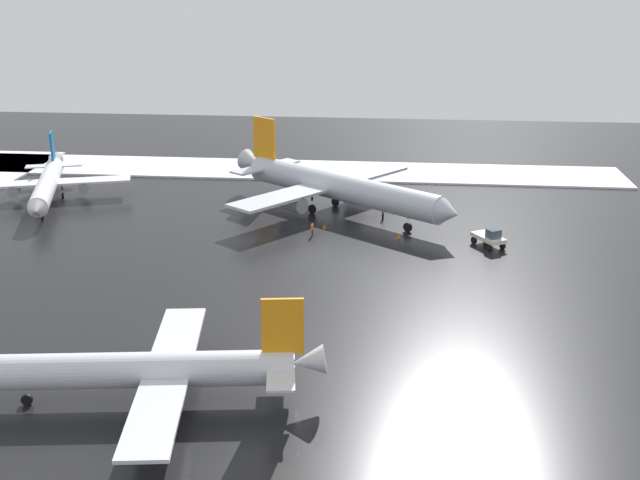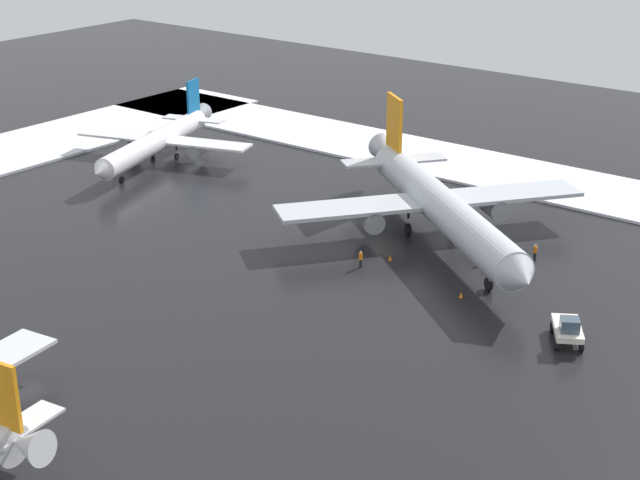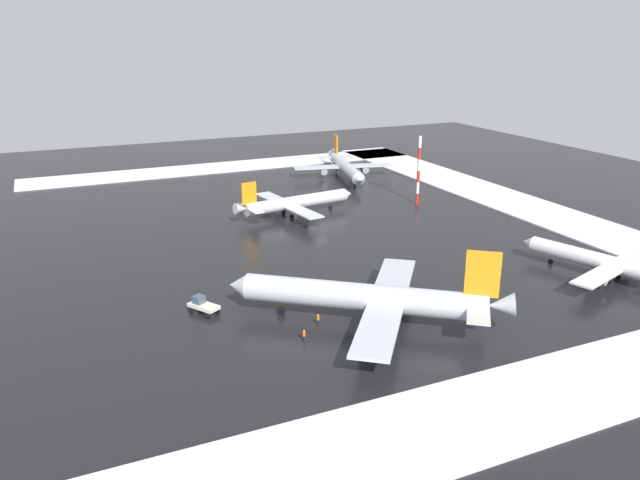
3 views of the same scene
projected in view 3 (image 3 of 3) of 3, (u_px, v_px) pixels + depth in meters
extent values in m
plane|color=black|center=(320.00, 229.00, 128.24)|extent=(240.00, 240.00, 0.00)
cube|color=white|center=(512.00, 202.00, 147.63)|extent=(152.00, 16.00, 0.32)
cube|color=white|center=(564.00, 390.00, 70.26)|extent=(14.00, 116.00, 0.32)
cube|color=white|center=(228.00, 167.00, 186.12)|extent=(14.00, 116.00, 0.32)
cylinder|color=silver|center=(363.00, 297.00, 85.65)|extent=(23.37, 28.98, 3.80)
cone|color=silver|center=(238.00, 285.00, 89.55)|extent=(4.50, 4.32, 3.61)
cone|color=silver|center=(501.00, 305.00, 81.49)|extent=(4.99, 5.14, 3.70)
cube|color=silver|center=(377.00, 331.00, 76.57)|extent=(14.54, 12.73, 0.40)
cylinder|color=gray|center=(375.00, 331.00, 79.11)|extent=(4.08, 4.38, 2.24)
cube|color=silver|center=(395.00, 277.00, 93.50)|extent=(14.54, 12.73, 0.40)
cylinder|color=gray|center=(389.00, 289.00, 91.91)|extent=(4.08, 4.38, 2.24)
cube|color=orange|center=(483.00, 274.00, 80.75)|extent=(3.03, 3.80, 6.26)
cube|color=silver|center=(478.00, 315.00, 79.09)|extent=(6.03, 5.57, 0.27)
cube|color=silver|center=(478.00, 295.00, 85.28)|extent=(6.03, 5.57, 0.27)
cylinder|color=black|center=(281.00, 300.00, 88.71)|extent=(0.27, 0.27, 0.78)
cylinder|color=black|center=(281.00, 311.00, 89.23)|extent=(1.06, 1.22, 1.23)
cylinder|color=black|center=(384.00, 318.00, 83.19)|extent=(0.27, 0.27, 0.78)
cylinder|color=black|center=(384.00, 329.00, 83.71)|extent=(1.06, 1.22, 1.23)
cylinder|color=black|center=(389.00, 303.00, 87.73)|extent=(0.27, 0.27, 0.78)
cylinder|color=black|center=(388.00, 314.00, 88.25)|extent=(1.06, 1.22, 1.23)
cylinder|color=silver|center=(297.00, 202.00, 137.11)|extent=(6.26, 25.12, 2.83)
cone|color=silver|center=(348.00, 194.00, 143.91)|extent=(2.94, 2.35, 2.69)
cone|color=silver|center=(241.00, 209.00, 130.06)|extent=(2.79, 3.28, 2.75)
cube|color=silver|center=(273.00, 198.00, 141.40)|extent=(11.22, 5.12, 0.30)
cylinder|color=gray|center=(278.00, 203.00, 140.54)|extent=(2.04, 3.03, 1.66)
cube|color=silver|center=(303.00, 212.00, 130.45)|extent=(11.22, 5.12, 0.30)
cylinder|color=gray|center=(301.00, 214.00, 132.26)|extent=(2.04, 3.03, 1.66)
cube|color=orange|center=(249.00, 193.00, 130.09)|extent=(0.76, 3.34, 4.66)
cube|color=silver|center=(245.00, 205.00, 133.21)|extent=(4.26, 2.70, 0.20)
cube|color=silver|center=(256.00, 211.00, 129.20)|extent=(4.26, 2.70, 0.20)
cylinder|color=black|center=(331.00, 202.00, 141.92)|extent=(0.20, 0.20, 0.58)
cylinder|color=black|center=(331.00, 207.00, 142.30)|extent=(0.42, 0.95, 0.92)
cylinder|color=black|center=(284.00, 207.00, 137.71)|extent=(0.20, 0.20, 0.58)
cylinder|color=black|center=(284.00, 212.00, 138.10)|extent=(0.42, 0.95, 0.92)
cylinder|color=black|center=(292.00, 211.00, 134.78)|extent=(0.20, 0.20, 0.58)
cylinder|color=black|center=(292.00, 216.00, 135.16)|extent=(0.42, 0.95, 0.92)
cylinder|color=white|center=(601.00, 261.00, 101.97)|extent=(23.93, 10.11, 2.75)
cone|color=white|center=(528.00, 242.00, 111.17)|extent=(2.65, 3.08, 2.61)
cube|color=white|center=(596.00, 277.00, 96.12)|extent=(6.63, 11.10, 0.29)
cylinder|color=gray|center=(598.00, 279.00, 97.69)|extent=(3.12, 2.39, 1.62)
cube|color=white|center=(633.00, 257.00, 104.56)|extent=(6.63, 11.10, 0.29)
cylinder|color=gray|center=(625.00, 263.00, 104.08)|extent=(3.12, 2.39, 1.62)
cylinder|color=black|center=(551.00, 255.00, 108.32)|extent=(0.19, 0.19, 0.57)
cylinder|color=black|center=(551.00, 262.00, 108.69)|extent=(0.93, 0.54, 0.89)
cylinder|color=black|center=(609.00, 275.00, 99.52)|extent=(0.19, 0.19, 0.57)
cylinder|color=black|center=(608.00, 282.00, 99.89)|extent=(0.93, 0.54, 0.89)
cylinder|color=black|center=(619.00, 270.00, 101.78)|extent=(0.19, 0.19, 0.57)
cylinder|color=black|center=(618.00, 276.00, 102.16)|extent=(0.93, 0.54, 0.89)
cylinder|color=silver|center=(346.00, 167.00, 170.10)|extent=(28.39, 9.74, 3.22)
cone|color=silver|center=(360.00, 180.00, 155.81)|extent=(2.92, 3.50, 3.06)
cone|color=silver|center=(334.00, 155.00, 184.39)|extent=(3.93, 3.45, 3.13)
cube|color=silver|center=(371.00, 165.00, 174.22)|extent=(6.92, 12.95, 0.34)
cylinder|color=gray|center=(365.00, 169.00, 173.74)|extent=(3.57, 2.59, 1.89)
cube|color=silver|center=(316.00, 167.00, 171.47)|extent=(6.92, 12.95, 0.34)
cylinder|color=gray|center=(323.00, 171.00, 171.66)|extent=(3.57, 2.59, 1.89)
cube|color=orange|center=(336.00, 144.00, 181.16)|extent=(3.76, 1.21, 5.30)
cube|color=silver|center=(345.00, 157.00, 182.66)|extent=(3.45, 4.99, 0.23)
cube|color=silver|center=(326.00, 157.00, 181.65)|extent=(3.45, 4.99, 0.23)
cylinder|color=black|center=(355.00, 181.00, 161.29)|extent=(0.23, 0.23, 0.66)
cylinder|color=black|center=(354.00, 186.00, 161.73)|extent=(1.09, 0.56, 1.04)
cylinder|color=black|center=(351.00, 170.00, 173.57)|extent=(0.23, 0.23, 0.66)
cylinder|color=black|center=(351.00, 175.00, 174.01)|extent=(1.09, 0.56, 1.04)
cylinder|color=black|center=(336.00, 171.00, 172.83)|extent=(0.23, 0.23, 0.66)
cylinder|color=black|center=(336.00, 175.00, 173.27)|extent=(1.09, 0.56, 1.04)
cube|color=silver|center=(204.00, 306.00, 89.46)|extent=(5.07, 4.27, 0.50)
cube|color=#3F5160|center=(199.00, 299.00, 89.70)|extent=(1.98, 2.01, 1.10)
cylinder|color=black|center=(191.00, 310.00, 89.77)|extent=(0.94, 0.74, 0.90)
cylinder|color=black|center=(201.00, 305.00, 91.32)|extent=(0.94, 0.74, 0.90)
cylinder|color=black|center=(207.00, 316.00, 88.04)|extent=(0.94, 0.74, 0.90)
cylinder|color=black|center=(217.00, 311.00, 89.59)|extent=(0.94, 0.74, 0.90)
cylinder|color=black|center=(319.00, 323.00, 85.95)|extent=(0.16, 0.16, 0.85)
cylinder|color=black|center=(317.00, 322.00, 86.04)|extent=(0.16, 0.16, 0.85)
cylinder|color=orange|center=(318.00, 318.00, 85.76)|extent=(0.36, 0.36, 0.62)
sphere|color=tan|center=(318.00, 315.00, 85.62)|extent=(0.24, 0.24, 0.24)
cylinder|color=black|center=(304.00, 339.00, 81.34)|extent=(0.16, 0.16, 0.85)
cylinder|color=black|center=(304.00, 339.00, 81.53)|extent=(0.16, 0.16, 0.85)
cylinder|color=orange|center=(304.00, 334.00, 81.20)|extent=(0.36, 0.36, 0.62)
sphere|color=tan|center=(304.00, 331.00, 81.06)|extent=(0.24, 0.24, 0.24)
cylinder|color=black|center=(349.00, 291.00, 96.58)|extent=(0.16, 0.16, 0.85)
cylinder|color=black|center=(348.00, 290.00, 96.74)|extent=(0.16, 0.16, 0.85)
cylinder|color=orange|center=(349.00, 286.00, 96.43)|extent=(0.36, 0.36, 0.62)
sphere|color=tan|center=(349.00, 284.00, 96.29)|extent=(0.24, 0.24, 0.24)
cylinder|color=red|center=(417.00, 199.00, 145.87)|extent=(0.70, 0.70, 2.68)
cylinder|color=white|center=(418.00, 188.00, 145.02)|extent=(0.70, 0.70, 2.68)
cylinder|color=red|center=(418.00, 176.00, 144.17)|extent=(0.70, 0.70, 2.68)
cylinder|color=white|center=(419.00, 165.00, 143.31)|extent=(0.70, 0.70, 2.68)
cylinder|color=red|center=(419.00, 154.00, 142.46)|extent=(0.70, 0.70, 2.68)
cylinder|color=white|center=(420.00, 142.00, 141.61)|extent=(0.70, 0.70, 2.68)
cone|color=orange|center=(282.00, 304.00, 92.34)|extent=(0.36, 0.36, 0.55)
cone|color=orange|center=(351.00, 301.00, 93.39)|extent=(0.36, 0.36, 0.55)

